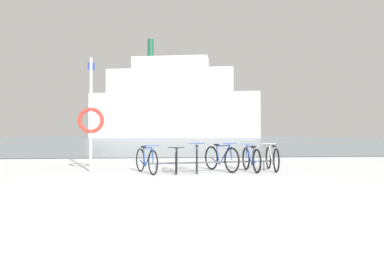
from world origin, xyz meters
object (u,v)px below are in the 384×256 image
object	(u,v)px
bicycle_0	(146,160)
ferry_ship	(174,104)
bicycle_3	(221,158)
bicycle_5	(272,158)
bicycle_1	(176,161)
bicycle_4	(251,159)
rescue_post	(91,118)
bicycle_2	(197,159)

from	to	relation	value
bicycle_0	ferry_ship	distance (m)	86.26
bicycle_3	bicycle_5	size ratio (longest dim) A/B	0.95
bicycle_1	bicycle_4	world-z (taller)	bicycle_4
bicycle_3	rescue_post	bearing A→B (deg)	177.48
bicycle_1	bicycle_2	distance (m)	0.60
bicycle_2	bicycle_3	distance (m)	0.75
bicycle_0	bicycle_1	xyz separation A→B (m)	(0.85, 0.14, -0.03)
bicycle_0	ferry_ship	world-z (taller)	ferry_ship
bicycle_0	bicycle_4	bearing A→B (deg)	4.95
bicycle_4	ferry_ship	bearing A→B (deg)	89.25
bicycle_4	bicycle_1	bearing A→B (deg)	-176.67
bicycle_0	bicycle_1	distance (m)	0.86
bicycle_2	bicycle_5	bearing A→B (deg)	5.68
bicycle_4	rescue_post	world-z (taller)	rescue_post
bicycle_4	bicycle_0	bearing A→B (deg)	-175.05
bicycle_2	rescue_post	size ratio (longest dim) A/B	0.50
bicycle_5	bicycle_2	bearing A→B (deg)	-174.32
bicycle_3	bicycle_4	distance (m)	0.89
bicycle_0	bicycle_5	xyz separation A→B (m)	(3.76, 0.46, 0.00)
bicycle_1	bicycle_3	size ratio (longest dim) A/B	0.96
bicycle_1	bicycle_4	bearing A→B (deg)	3.33
ferry_ship	bicycle_4	bearing A→B (deg)	-90.75
bicycle_2	bicycle_5	world-z (taller)	bicycle_2
rescue_post	bicycle_5	bearing A→B (deg)	-0.74
bicycle_0	bicycle_3	size ratio (longest dim) A/B	0.93
bicycle_1	bicycle_5	bearing A→B (deg)	6.28
rescue_post	bicycle_3	bearing A→B (deg)	-2.52
bicycle_3	rescue_post	distance (m)	4.00
bicycle_0	bicycle_1	world-z (taller)	bicycle_0
bicycle_0	bicycle_2	world-z (taller)	bicycle_2
bicycle_3	rescue_post	xyz separation A→B (m)	(-3.81, 0.17, 1.20)
bicycle_3	bicycle_5	bearing A→B (deg)	3.54
bicycle_2	bicycle_3	world-z (taller)	bicycle_3
bicycle_3	bicycle_4	bearing A→B (deg)	-6.10
bicycle_5	ferry_ship	world-z (taller)	ferry_ship
bicycle_2	bicycle_4	world-z (taller)	bicycle_2
bicycle_0	bicycle_1	bearing A→B (deg)	9.12
bicycle_2	bicycle_4	size ratio (longest dim) A/B	0.98
bicycle_4	ferry_ship	world-z (taller)	ferry_ship
bicycle_5	ferry_ship	distance (m)	85.70
bicycle_5	rescue_post	bearing A→B (deg)	179.26
bicycle_2	ferry_ship	size ratio (longest dim) A/B	0.04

